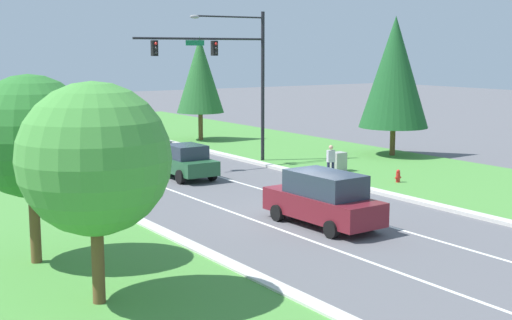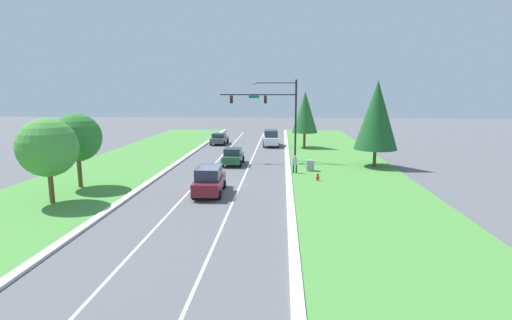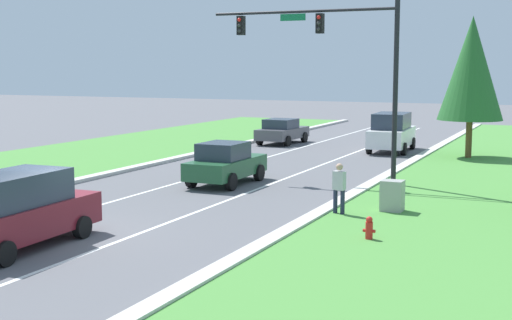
{
  "view_description": "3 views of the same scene",
  "coord_description": "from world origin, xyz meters",
  "px_view_note": "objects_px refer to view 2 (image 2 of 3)",
  "views": [
    {
      "loc": [
        -16.24,
        -21.38,
        6.42
      ],
      "look_at": [
        2.27,
        6.67,
        1.18
      ],
      "focal_mm": 50.0,
      "sensor_mm": 36.0,
      "label": 1
    },
    {
      "loc": [
        5.04,
        -29.37,
        7.4
      ],
      "look_at": [
        2.59,
        8.04,
        0.84
      ],
      "focal_mm": 28.0,
      "sensor_mm": 36.0,
      "label": 2
    },
    {
      "loc": [
        13.0,
        -15.47,
        4.68
      ],
      "look_at": [
        2.91,
        6.84,
        1.51
      ],
      "focal_mm": 50.0,
      "sensor_mm": 36.0,
      "label": 3
    }
  ],
  "objects_px": {
    "burgundy_suv": "(209,180)",
    "graphite_sedan": "(219,139)",
    "pedestrian": "(295,164)",
    "white_suv": "(271,138)",
    "conifer_far_right_tree": "(377,115)",
    "utility_cabinet": "(310,166)",
    "traffic_signal_mast": "(275,108)",
    "conifer_near_right_tree": "(305,112)",
    "oak_far_left_tree": "(48,148)",
    "forest_sedan": "(233,156)",
    "oak_near_left_tree": "(77,138)",
    "fire_hydrant": "(318,177)"
  },
  "relations": [
    {
      "from": "white_suv",
      "to": "fire_hydrant",
      "type": "bearing_deg",
      "value": -81.05
    },
    {
      "from": "forest_sedan",
      "to": "white_suv",
      "type": "bearing_deg",
      "value": 76.34
    },
    {
      "from": "pedestrian",
      "to": "conifer_near_right_tree",
      "type": "bearing_deg",
      "value": -84.75
    },
    {
      "from": "graphite_sedan",
      "to": "pedestrian",
      "type": "xyz_separation_m",
      "value": [
        9.89,
        -19.39,
        0.15
      ]
    },
    {
      "from": "burgundy_suv",
      "to": "utility_cabinet",
      "type": "xyz_separation_m",
      "value": [
        7.85,
        8.5,
        -0.47
      ]
    },
    {
      "from": "graphite_sedan",
      "to": "utility_cabinet",
      "type": "height_order",
      "value": "graphite_sedan"
    },
    {
      "from": "oak_far_left_tree",
      "to": "burgundy_suv",
      "type": "bearing_deg",
      "value": 18.6
    },
    {
      "from": "traffic_signal_mast",
      "to": "burgundy_suv",
      "type": "distance_m",
      "value": 15.2
    },
    {
      "from": "oak_near_left_tree",
      "to": "conifer_far_right_tree",
      "type": "bearing_deg",
      "value": 22.44
    },
    {
      "from": "utility_cabinet",
      "to": "pedestrian",
      "type": "xyz_separation_m",
      "value": [
        -1.44,
        -1.12,
        0.4
      ]
    },
    {
      "from": "traffic_signal_mast",
      "to": "conifer_far_right_tree",
      "type": "relative_size",
      "value": 1.01
    },
    {
      "from": "forest_sedan",
      "to": "oak_far_left_tree",
      "type": "relative_size",
      "value": 0.75
    },
    {
      "from": "fire_hydrant",
      "to": "oak_far_left_tree",
      "type": "relative_size",
      "value": 0.12
    },
    {
      "from": "utility_cabinet",
      "to": "conifer_near_right_tree",
      "type": "xyz_separation_m",
      "value": [
        0.28,
        15.35,
        4.11
      ]
    },
    {
      "from": "pedestrian",
      "to": "graphite_sedan",
      "type": "bearing_deg",
      "value": -51.77
    },
    {
      "from": "burgundy_suv",
      "to": "utility_cabinet",
      "type": "relative_size",
      "value": 4.64
    },
    {
      "from": "pedestrian",
      "to": "conifer_near_right_tree",
      "type": "distance_m",
      "value": 16.97
    },
    {
      "from": "conifer_near_right_tree",
      "to": "oak_far_left_tree",
      "type": "bearing_deg",
      "value": -123.53
    },
    {
      "from": "white_suv",
      "to": "oak_far_left_tree",
      "type": "distance_m",
      "value": 31.9
    },
    {
      "from": "conifer_near_right_tree",
      "to": "oak_near_left_tree",
      "type": "xyz_separation_m",
      "value": [
        -18.31,
        -22.84,
        -0.76
      ]
    },
    {
      "from": "white_suv",
      "to": "conifer_far_right_tree",
      "type": "height_order",
      "value": "conifer_far_right_tree"
    },
    {
      "from": "graphite_sedan",
      "to": "utility_cabinet",
      "type": "bearing_deg",
      "value": -56.01
    },
    {
      "from": "forest_sedan",
      "to": "oak_near_left_tree",
      "type": "distance_m",
      "value": 15.12
    },
    {
      "from": "burgundy_suv",
      "to": "graphite_sedan",
      "type": "relative_size",
      "value": 1.16
    },
    {
      "from": "burgundy_suv",
      "to": "white_suv",
      "type": "xyz_separation_m",
      "value": [
        3.72,
        25.41,
        0.09
      ]
    },
    {
      "from": "oak_near_left_tree",
      "to": "conifer_far_right_tree",
      "type": "xyz_separation_m",
      "value": [
        24.44,
        10.09,
        1.18
      ]
    },
    {
      "from": "traffic_signal_mast",
      "to": "burgundy_suv",
      "type": "height_order",
      "value": "traffic_signal_mast"
    },
    {
      "from": "utility_cabinet",
      "to": "oak_far_left_tree",
      "type": "bearing_deg",
      "value": -146.3
    },
    {
      "from": "graphite_sedan",
      "to": "pedestrian",
      "type": "relative_size",
      "value": 2.54
    },
    {
      "from": "oak_far_left_tree",
      "to": "pedestrian",
      "type": "bearing_deg",
      "value": 33.32
    },
    {
      "from": "conifer_near_right_tree",
      "to": "conifer_far_right_tree",
      "type": "distance_m",
      "value": 14.15
    },
    {
      "from": "conifer_near_right_tree",
      "to": "forest_sedan",
      "type": "bearing_deg",
      "value": -122.21
    },
    {
      "from": "fire_hydrant",
      "to": "oak_near_left_tree",
      "type": "distance_m",
      "value": 19.03
    },
    {
      "from": "traffic_signal_mast",
      "to": "conifer_far_right_tree",
      "type": "bearing_deg",
      "value": -15.27
    },
    {
      "from": "white_suv",
      "to": "pedestrian",
      "type": "xyz_separation_m",
      "value": [
        2.69,
        -18.02,
        -0.16
      ]
    },
    {
      "from": "white_suv",
      "to": "conifer_near_right_tree",
      "type": "distance_m",
      "value": 5.87
    },
    {
      "from": "burgundy_suv",
      "to": "graphite_sedan",
      "type": "bearing_deg",
      "value": 95.39
    },
    {
      "from": "traffic_signal_mast",
      "to": "fire_hydrant",
      "type": "bearing_deg",
      "value": -67.93
    },
    {
      "from": "traffic_signal_mast",
      "to": "burgundy_suv",
      "type": "xyz_separation_m",
      "value": [
        -4.41,
        -13.79,
        -4.62
      ]
    },
    {
      "from": "white_suv",
      "to": "utility_cabinet",
      "type": "relative_size",
      "value": 4.63
    },
    {
      "from": "oak_near_left_tree",
      "to": "conifer_far_right_tree",
      "type": "relative_size",
      "value": 0.68
    },
    {
      "from": "traffic_signal_mast",
      "to": "oak_far_left_tree",
      "type": "distance_m",
      "value": 22.38
    },
    {
      "from": "traffic_signal_mast",
      "to": "pedestrian",
      "type": "bearing_deg",
      "value": -72.73
    },
    {
      "from": "graphite_sedan",
      "to": "conifer_near_right_tree",
      "type": "distance_m",
      "value": 12.58
    },
    {
      "from": "traffic_signal_mast",
      "to": "pedestrian",
      "type": "distance_m",
      "value": 8.19
    },
    {
      "from": "utility_cabinet",
      "to": "pedestrian",
      "type": "height_order",
      "value": "pedestrian"
    },
    {
      "from": "utility_cabinet",
      "to": "conifer_near_right_tree",
      "type": "relative_size",
      "value": 0.15
    },
    {
      "from": "graphite_sedan",
      "to": "oak_far_left_tree",
      "type": "bearing_deg",
      "value": -99.83
    },
    {
      "from": "traffic_signal_mast",
      "to": "utility_cabinet",
      "type": "distance_m",
      "value": 8.1
    },
    {
      "from": "burgundy_suv",
      "to": "pedestrian",
      "type": "distance_m",
      "value": 9.77
    }
  ]
}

